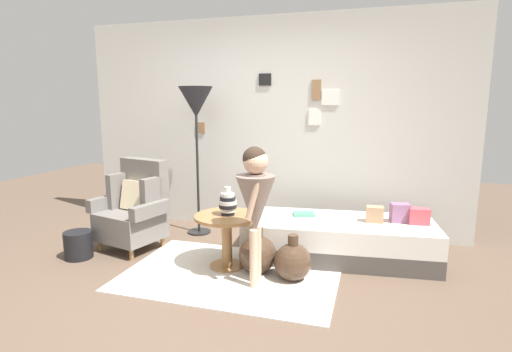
{
  "coord_description": "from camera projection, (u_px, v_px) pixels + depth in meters",
  "views": [
    {
      "loc": [
        1.3,
        -2.87,
        1.57
      ],
      "look_at": [
        0.15,
        0.95,
        0.85
      ],
      "focal_mm": 28.14,
      "sensor_mm": 36.0,
      "label": 1
    }
  ],
  "objects": [
    {
      "name": "person_child",
      "position": [
        256.0,
        197.0,
        3.38
      ],
      "size": [
        0.34,
        0.34,
        1.22
      ],
      "color": "#D8AD8E",
      "rests_on": "ground"
    },
    {
      "name": "side_table",
      "position": [
        227.0,
        229.0,
        3.85
      ],
      "size": [
        0.62,
        0.62,
        0.52
      ],
      "color": "#9E7042",
      "rests_on": "ground"
    },
    {
      "name": "book_on_daybed",
      "position": [
        304.0,
        214.0,
        4.26
      ],
      "size": [
        0.26,
        0.22,
        0.03
      ],
      "primitive_type": "cube",
      "rotation": [
        0.0,
        0.0,
        0.32
      ],
      "color": "#4DA776",
      "rests_on": "daybed"
    },
    {
      "name": "pillow_back",
      "position": [
        375.0,
        214.0,
        4.01
      ],
      "size": [
        0.17,
        0.13,
        0.16
      ],
      "primitive_type": "cube",
      "rotation": [
        0.0,
        0.0,
        0.06
      ],
      "color": "tan",
      "rests_on": "daybed"
    },
    {
      "name": "daybed",
      "position": [
        338.0,
        239.0,
        4.12
      ],
      "size": [
        1.97,
        0.99,
        0.4
      ],
      "color": "#4C4742",
      "rests_on": "ground"
    },
    {
      "name": "rug",
      "position": [
        231.0,
        274.0,
        3.75
      ],
      "size": [
        1.96,
        1.34,
        0.01
      ],
      "primitive_type": "cube",
      "color": "silver",
      "rests_on": "ground"
    },
    {
      "name": "vase_striped",
      "position": [
        228.0,
        203.0,
        3.81
      ],
      "size": [
        0.17,
        0.17,
        0.28
      ],
      "color": "black",
      "rests_on": "side_table"
    },
    {
      "name": "pillow_mid",
      "position": [
        400.0,
        213.0,
        4.01
      ],
      "size": [
        0.2,
        0.16,
        0.19
      ],
      "primitive_type": "cube",
      "rotation": [
        0.0,
        0.0,
        0.23
      ],
      "color": "gray",
      "rests_on": "daybed"
    },
    {
      "name": "demijohn_far",
      "position": [
        293.0,
        262.0,
        3.6
      ],
      "size": [
        0.34,
        0.34,
        0.42
      ],
      "color": "#473323",
      "rests_on": "ground"
    },
    {
      "name": "ground_plane",
      "position": [
        206.0,
        294.0,
        3.35
      ],
      "size": [
        12.0,
        12.0,
        0.0
      ],
      "primitive_type": "plane",
      "color": "brown"
    },
    {
      "name": "gallery_wall",
      "position": [
        268.0,
        126.0,
        4.96
      ],
      "size": [
        4.8,
        0.12,
        2.6
      ],
      "color": "beige",
      "rests_on": "ground"
    },
    {
      "name": "demijohn_near",
      "position": [
        258.0,
        254.0,
        3.76
      ],
      "size": [
        0.36,
        0.36,
        0.44
      ],
      "color": "#473323",
      "rests_on": "ground"
    },
    {
      "name": "pillow_head",
      "position": [
        419.0,
        216.0,
        3.95
      ],
      "size": [
        0.2,
        0.14,
        0.16
      ],
      "primitive_type": "cube",
      "rotation": [
        0.0,
        0.0,
        0.11
      ],
      "color": "#D64C56",
      "rests_on": "daybed"
    },
    {
      "name": "floor_lamp",
      "position": [
        196.0,
        107.0,
        4.69
      ],
      "size": [
        0.4,
        0.4,
        1.77
      ],
      "color": "black",
      "rests_on": "ground"
    },
    {
      "name": "armchair",
      "position": [
        135.0,
        209.0,
        4.39
      ],
      "size": [
        0.85,
        0.72,
        0.97
      ],
      "color": "olive",
      "rests_on": "ground"
    },
    {
      "name": "magazine_basket",
      "position": [
        78.0,
        245.0,
        4.12
      ],
      "size": [
        0.28,
        0.28,
        0.28
      ],
      "primitive_type": "cylinder",
      "color": "black",
      "rests_on": "ground"
    }
  ]
}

